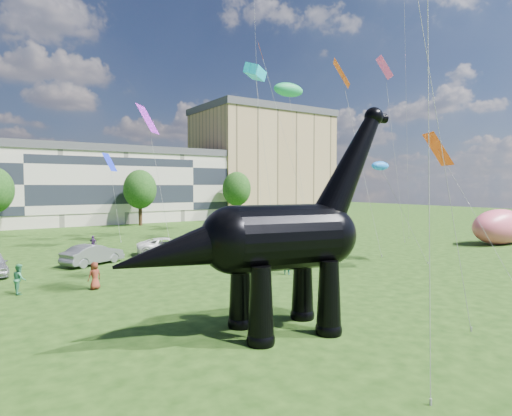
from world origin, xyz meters
TOP-DOWN VIEW (x-y plane):
  - ground at (0.00, 0.00)m, footprint 220.00×220.00m
  - terrace_row at (-8.00, 62.00)m, footprint 78.00×11.00m
  - apartment_block at (40.00, 65.00)m, footprint 28.00×18.00m
  - tree_mid_right at (8.00, 53.00)m, footprint 5.20×5.20m
  - tree_far_right at (26.00, 53.00)m, footprint 5.20×5.20m
  - dinosaur_sculpture at (-3.75, 0.94)m, footprint 12.86×4.60m
  - car_grey at (-6.41, 21.92)m, footprint 5.31×3.78m
  - car_white at (0.59, 23.51)m, footprint 6.07×4.16m
  - car_dark at (2.63, 21.45)m, footprint 3.88×5.04m
  - gazebo_near at (13.87, 25.38)m, footprint 4.85×4.85m
  - gazebo_far at (14.27, 30.91)m, footprint 4.17×4.17m
  - inflatable_pink at (33.17, 9.77)m, footprint 8.02×4.58m
  - visitors at (-0.80, 14.44)m, footprint 49.94×45.58m
  - kites at (13.23, 25.54)m, footprint 59.46×44.14m

SIDE VIEW (x-z plane):
  - ground at x=0.00m, z-range 0.00..0.00m
  - car_dark at x=2.63m, z-range 0.00..1.36m
  - car_white at x=0.59m, z-range 0.00..1.54m
  - car_grey at x=-6.41m, z-range 0.00..1.66m
  - visitors at x=-0.80m, z-range -0.05..1.75m
  - gazebo_near at x=13.87m, z-range 0.52..3.10m
  - inflatable_pink at x=33.17m, z-range 0.00..3.84m
  - gazebo_far at x=14.27m, z-range 0.57..3.38m
  - dinosaur_sculpture at x=-3.75m, z-range -1.28..9.19m
  - terrace_row at x=-8.00m, z-range 0.00..12.00m
  - tree_mid_right at x=8.00m, z-range 1.57..11.01m
  - tree_far_right at x=26.00m, z-range 1.57..11.01m
  - apartment_block at x=40.00m, z-range 0.00..22.00m
  - kites at x=13.23m, z-range 5.93..33.47m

